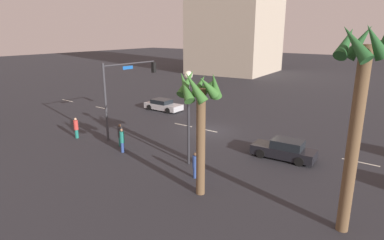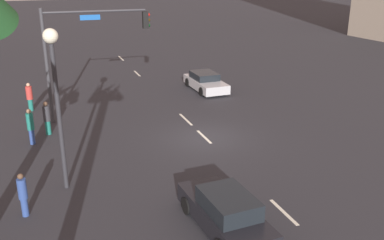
# 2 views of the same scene
# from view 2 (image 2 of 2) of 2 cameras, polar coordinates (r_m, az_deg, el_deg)

# --- Properties ---
(ground_plane) EXTENTS (220.00, 220.00, 0.00)m
(ground_plane) POSITION_cam_2_polar(r_m,az_deg,el_deg) (22.68, 1.73, -2.35)
(ground_plane) COLOR #28282D
(lane_stripe_2) EXTENTS (1.86, 0.14, 0.01)m
(lane_stripe_2) POSITION_cam_2_polar(r_m,az_deg,el_deg) (16.45, 12.04, -11.81)
(lane_stripe_2) COLOR silver
(lane_stripe_2) RESTS_ON ground_plane
(lane_stripe_3) EXTENTS (1.94, 0.14, 0.01)m
(lane_stripe_3) POSITION_cam_2_polar(r_m,az_deg,el_deg) (22.78, 1.61, -2.23)
(lane_stripe_3) COLOR silver
(lane_stripe_3) RESTS_ON ground_plane
(lane_stripe_4) EXTENTS (2.13, 0.14, 0.01)m
(lane_stripe_4) POSITION_cam_2_polar(r_m,az_deg,el_deg) (25.36, -0.83, 0.08)
(lane_stripe_4) COLOR silver
(lane_stripe_4) RESTS_ON ground_plane
(lane_stripe_5) EXTENTS (2.05, 0.14, 0.01)m
(lane_stripe_5) POSITION_cam_2_polar(r_m,az_deg,el_deg) (36.86, -7.27, 6.12)
(lane_stripe_5) COLOR silver
(lane_stripe_5) RESTS_ON ground_plane
(lane_stripe_6) EXTENTS (2.28, 0.14, 0.01)m
(lane_stripe_6) POSITION_cam_2_polar(r_m,az_deg,el_deg) (43.46, -9.37, 8.06)
(lane_stripe_6) COLOR silver
(lane_stripe_6) RESTS_ON ground_plane
(car_0) EXTENTS (4.49, 2.01, 1.25)m
(car_0) POSITION_cam_2_polar(r_m,az_deg,el_deg) (31.49, 1.79, 5.06)
(car_0) COLOR #B7B7BC
(car_0) RESTS_ON ground_plane
(car_3) EXTENTS (4.52, 1.98, 1.43)m
(car_3) POSITION_cam_2_polar(r_m,az_deg,el_deg) (14.88, 4.43, -12.13)
(car_3) COLOR black
(car_3) RESTS_ON ground_plane
(traffic_signal) EXTENTS (0.40, 6.04, 6.42)m
(traffic_signal) POSITION_cam_2_polar(r_m,az_deg,el_deg) (25.23, -14.28, 9.70)
(traffic_signal) COLOR #38383D
(traffic_signal) RESTS_ON ground_plane
(streetlamp) EXTENTS (0.56, 0.56, 6.40)m
(streetlamp) POSITION_cam_2_polar(r_m,az_deg,el_deg) (16.90, -17.64, 4.96)
(streetlamp) COLOR #2D2D33
(streetlamp) RESTS_ON ground_plane
(pedestrian_0) EXTENTS (0.49, 0.49, 1.78)m
(pedestrian_0) POSITION_cam_2_polar(r_m,az_deg,el_deg) (28.50, -20.69, 2.95)
(pedestrian_0) COLOR #1E7266
(pedestrian_0) RESTS_ON ground_plane
(pedestrian_1) EXTENTS (0.47, 0.47, 1.82)m
(pedestrian_1) POSITION_cam_2_polar(r_m,az_deg,el_deg) (24.07, -18.64, 0.34)
(pedestrian_1) COLOR #1E7266
(pedestrian_1) RESTS_ON ground_plane
(pedestrian_2) EXTENTS (0.40, 0.40, 1.67)m
(pedestrian_2) POSITION_cam_2_polar(r_m,az_deg,el_deg) (16.58, -21.47, -9.08)
(pedestrian_2) COLOR #2D478C
(pedestrian_2) RESTS_ON ground_plane
(pedestrian_3) EXTENTS (0.49, 0.49, 1.86)m
(pedestrian_3) POSITION_cam_2_polar(r_m,az_deg,el_deg) (22.99, -20.57, -0.71)
(pedestrian_3) COLOR #2D478C
(pedestrian_3) RESTS_ON ground_plane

